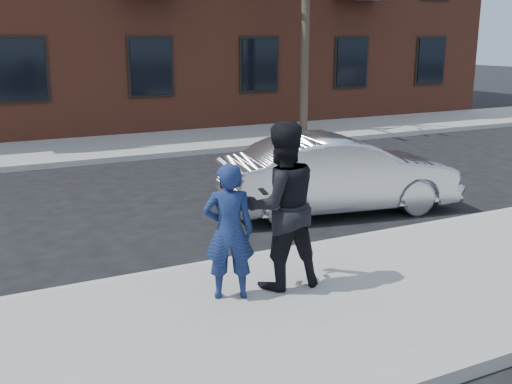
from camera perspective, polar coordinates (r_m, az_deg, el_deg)
ground at (r=8.40m, az=17.22°, el=-7.73°), size 100.00×100.00×0.00m
near_sidewalk at (r=8.21m, az=18.47°, el=-7.79°), size 50.00×3.50×0.15m
near_curb at (r=9.47m, az=10.79°, el=-4.31°), size 50.00×0.10×0.15m
far_sidewalk at (r=17.91m, az=-8.37°, el=4.66°), size 50.00×3.50×0.15m
far_curb at (r=16.24m, az=-6.34°, el=3.72°), size 50.00×0.10×0.15m
silver_sedan at (r=10.89m, az=7.97°, el=1.72°), size 4.46×2.20×1.40m
man_hoodie at (r=6.82m, az=-2.60°, el=-3.77°), size 0.68×0.58×1.60m
man_peacoat at (r=7.08m, az=2.39°, el=-1.31°), size 1.03×0.83×2.01m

